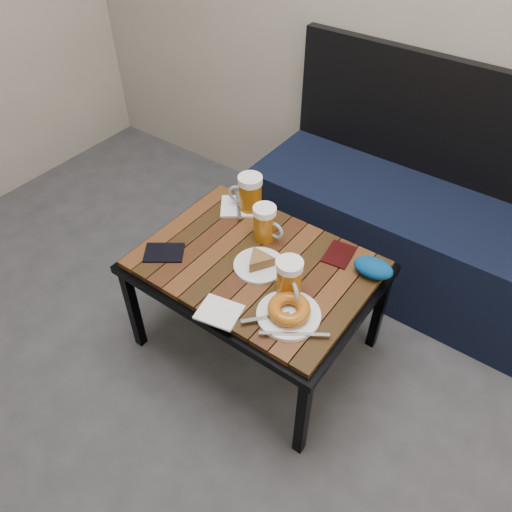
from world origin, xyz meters
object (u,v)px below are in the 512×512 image
Objects in this scene: passport_navy at (164,253)px; knit_pouch at (373,268)px; beer_mug_centre at (265,223)px; passport_burgundy at (339,254)px; cafe_table at (256,271)px; bench at (409,230)px; plate_pie at (259,263)px; beer_mug_left at (250,193)px; plate_bagel at (289,312)px; beer_mug_right at (289,278)px.

passport_navy is 0.74m from knit_pouch.
passport_burgundy is at bearing 16.51° from beer_mug_centre.
cafe_table is 0.34m from passport_navy.
bench is 0.82m from plate_pie.
cafe_table is 0.07m from plate_pie.
passport_burgundy is (0.22, 0.20, 0.05)m from cafe_table.
plate_pie is 1.42× the size of passport_burgundy.
beer_mug_centre is at bearing 126.03° from beer_mug_left.
beer_mug_centre is 0.29m from passport_burgundy.
knit_pouch is at bearing 68.47° from plate_bagel.
plate_bagel is at bearing 120.27° from beer_mug_left.
beer_mug_right is 0.17m from plate_pie.
beer_mug_left is 1.11× the size of beer_mug_centre.
plate_pie is 0.29m from passport_burgundy.
bench is 10.01× the size of passport_navy.
bench is 10.98× the size of passport_burgundy.
plate_bagel is 1.85× the size of passport_navy.
knit_pouch is (0.05, -0.54, 0.23)m from bench.
passport_navy is at bearing 57.46° from beer_mug_left.
beer_mug_left is 1.08× the size of beer_mug_right.
beer_mug_right is at bearing 123.55° from plate_bagel.
beer_mug_right reaches higher than passport_burgundy.
plate_bagel is 1.87× the size of knit_pouch.
beer_mug_right is 0.31m from knit_pouch.
passport_navy is at bearing -151.50° from cafe_table.
cafe_table is at bearing -152.60° from knit_pouch.
passport_navy is (-0.10, -0.39, -0.07)m from beer_mug_left.
passport_burgundy is 0.14m from knit_pouch.
plate_bagel reaches higher than cafe_table.
passport_navy is (-0.60, -0.89, 0.20)m from bench.
beer_mug_right is at bearing -99.36° from bench.
cafe_table is at bearing 148.44° from plate_bagel.
plate_bagel is 0.35m from passport_burgundy.
plate_pie is (-0.15, 0.05, -0.05)m from beer_mug_right.
beer_mug_left is 0.57m from plate_bagel.
cafe_table is at bearing -67.48° from beer_mug_centre.
cafe_table is 6.00× the size of passport_navy.
beer_mug_right is at bearing -107.34° from passport_burgundy.
beer_mug_right is 0.11m from plate_bagel.
passport_burgundy is (-0.01, 0.35, -0.02)m from plate_bagel.
passport_burgundy is (0.42, -0.03, -0.07)m from beer_mug_left.
bench reaches higher than beer_mug_right.
bench is 0.76m from beer_mug_left.
cafe_table is 3.25× the size of plate_bagel.
passport_burgundy is (0.51, 0.36, -0.00)m from passport_navy.
passport_burgundy is at bearing 42.81° from cafe_table.
beer_mug_left is 0.41m from passport_navy.
beer_mug_centre is at bearing 178.87° from beer_mug_right.
beer_mug_right is at bearing 123.49° from beer_mug_left.
cafe_table is at bearing -144.90° from passport_burgundy.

